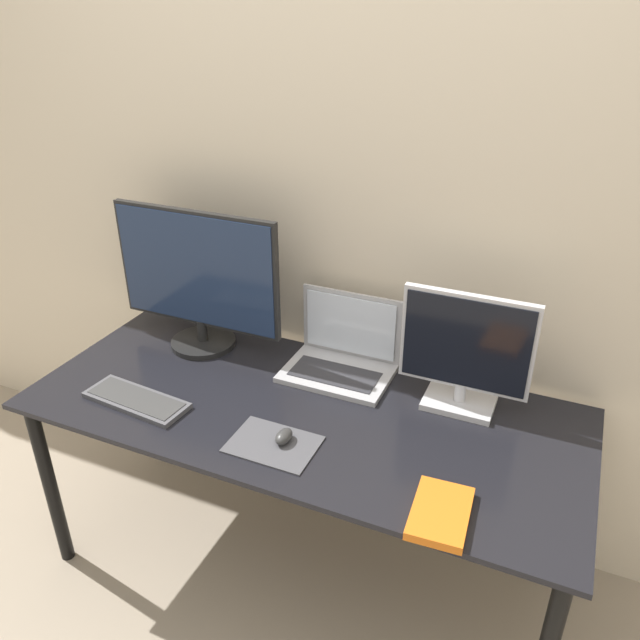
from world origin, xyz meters
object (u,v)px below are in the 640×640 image
Objects in this scene: laptop at (343,353)px; mouse at (284,436)px; keyboard at (136,400)px; book at (440,513)px; monitor_left at (198,279)px; monitor_right at (465,352)px.

laptop is 5.08× the size of mouse.
book is at bearing -5.16° from keyboard.
monitor_right is (0.95, 0.00, -0.07)m from monitor_left.
book is (0.48, -0.54, -0.05)m from laptop.
monitor_right is 5.66× the size of mouse.
monitor_right reaches higher than mouse.
monitor_right is at bearing 43.02° from mouse.
laptop is at bearing 5.26° from monitor_left.
monitor_left is 0.47m from keyboard.
monitor_right reaches higher than laptop.
mouse is (0.52, 0.01, 0.01)m from keyboard.
laptop reaches higher than book.
keyboard is at bearing -178.94° from mouse.
laptop reaches higher than keyboard.
laptop is at bearing 131.61° from book.
monitor_right is 0.53m from book.
laptop is (0.53, 0.05, -0.20)m from monitor_left.
laptop is at bearing 40.72° from keyboard.
mouse is at bearing 1.06° from keyboard.
mouse is 0.32× the size of book.
monitor_right is 0.44m from laptop.
monitor_left reaches higher than monitor_right.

